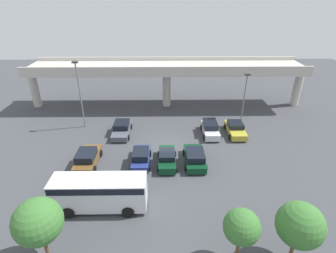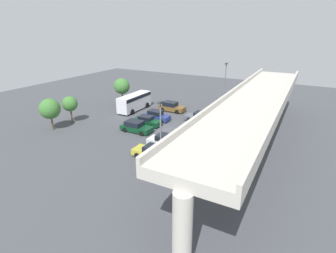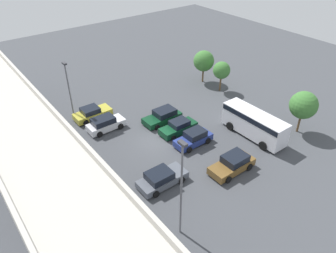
# 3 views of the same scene
# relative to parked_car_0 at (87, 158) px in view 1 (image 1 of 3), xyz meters

# --- Properties ---
(ground_plane) EXTENTS (90.00, 90.00, 0.00)m
(ground_plane) POSITION_rel_parked_car_0_xyz_m (8.42, 2.88, -0.78)
(ground_plane) COLOR #424449
(highway_overpass) EXTENTS (42.01, 6.38, 7.02)m
(highway_overpass) POSITION_rel_parked_car_0_xyz_m (8.42, 15.93, 4.97)
(highway_overpass) COLOR #BCB7AD
(highway_overpass) RESTS_ON ground_plane
(parked_car_0) EXTENTS (2.24, 4.77, 1.68)m
(parked_car_0) POSITION_rel_parked_car_0_xyz_m (0.00, 0.00, 0.00)
(parked_car_0) COLOR brown
(parked_car_0) RESTS_ON ground_plane
(parked_car_1) EXTENTS (2.26, 4.77, 1.53)m
(parked_car_1) POSITION_rel_parked_car_0_xyz_m (2.61, 6.64, -0.08)
(parked_car_1) COLOR #515660
(parked_car_1) RESTS_ON ground_plane
(parked_car_2) EXTENTS (2.00, 4.33, 1.62)m
(parked_car_2) POSITION_rel_parked_car_0_xyz_m (5.55, 0.12, -0.03)
(parked_car_2) COLOR navy
(parked_car_2) RESTS_ON ground_plane
(parked_car_3) EXTENTS (2.00, 4.47, 1.51)m
(parked_car_3) POSITION_rel_parked_car_0_xyz_m (8.30, 0.03, -0.09)
(parked_car_3) COLOR #0C381E
(parked_car_3) RESTS_ON ground_plane
(parked_car_4) EXTENTS (2.26, 4.68, 1.56)m
(parked_car_4) POSITION_rel_parked_car_0_xyz_m (11.21, 0.08, -0.05)
(parked_car_4) COLOR #0C381E
(parked_car_4) RESTS_ON ground_plane
(parked_car_5) EXTENTS (2.08, 4.34, 1.65)m
(parked_car_5) POSITION_rel_parked_car_0_xyz_m (13.84, 6.38, 0.01)
(parked_car_5) COLOR silver
(parked_car_5) RESTS_ON ground_plane
(parked_car_6) EXTENTS (2.20, 4.53, 1.50)m
(parked_car_6) POSITION_rel_parked_car_0_xyz_m (17.06, 6.45, -0.09)
(parked_car_6) COLOR gold
(parked_car_6) RESTS_ON ground_plane
(shuttle_bus) EXTENTS (7.68, 2.54, 2.92)m
(shuttle_bus) POSITION_rel_parked_car_0_xyz_m (2.71, -6.17, 0.96)
(shuttle_bus) COLOR silver
(shuttle_bus) RESTS_ON ground_plane
(lamp_post_near_aisle) EXTENTS (0.70, 0.35, 8.78)m
(lamp_post_near_aisle) POSITION_rel_parked_car_0_xyz_m (-2.64, 8.69, 4.31)
(lamp_post_near_aisle) COLOR slate
(lamp_post_near_aisle) RESTS_ON ground_plane
(lamp_post_mid_lot) EXTENTS (0.70, 0.35, 7.31)m
(lamp_post_mid_lot) POSITION_rel_parked_car_0_xyz_m (18.23, 8.32, 3.55)
(lamp_post_mid_lot) COLOR slate
(lamp_post_mid_lot) RESTS_ON ground_plane
(tree_front_left) EXTENTS (3.08, 3.08, 5.01)m
(tree_front_left) POSITION_rel_parked_car_0_xyz_m (0.15, -10.94, 2.68)
(tree_front_left) COLOR brown
(tree_front_left) RESTS_ON ground_plane
(tree_front_centre) EXTENTS (2.37, 2.37, 4.26)m
(tree_front_centre) POSITION_rel_parked_car_0_xyz_m (12.88, -11.17, 2.27)
(tree_front_centre) COLOR brown
(tree_front_centre) RESTS_ON ground_plane
(tree_front_right) EXTENTS (2.98, 2.98, 4.72)m
(tree_front_right) POSITION_rel_parked_car_0_xyz_m (16.51, -11.20, 2.44)
(tree_front_right) COLOR brown
(tree_front_right) RESTS_ON ground_plane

